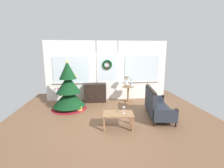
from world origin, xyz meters
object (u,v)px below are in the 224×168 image
at_px(flower_vase, 131,84).
at_px(wine_glass, 124,109).
at_px(christmas_tree, 69,91).
at_px(side_table, 128,91).
at_px(table_lamp, 127,79).
at_px(gift_box, 80,109).
at_px(dresser_cabinet, 95,93).
at_px(settee_sofa, 156,106).
at_px(coffee_table, 118,115).

relative_size(flower_vase, wine_glass, 1.79).
distance_m(christmas_tree, side_table, 2.40).
bearing_deg(table_lamp, christmas_tree, -165.61).
bearing_deg(gift_box, flower_vase, 20.12).
distance_m(flower_vase, wine_glass, 2.33).
bearing_deg(gift_box, dresser_cabinet, 61.68).
relative_size(christmas_tree, dresser_cabinet, 2.02).
xyz_separation_m(settee_sofa, gift_box, (-2.51, 0.81, -0.29)).
bearing_deg(coffee_table, table_lamp, 73.32).
height_order(flower_vase, gift_box, flower_vase).
bearing_deg(table_lamp, settee_sofa, -68.57).
bearing_deg(flower_vase, settee_sofa, -72.54).
relative_size(flower_vase, coffee_table, 0.39).
distance_m(settee_sofa, wine_glass, 1.36).
height_order(coffee_table, gift_box, coffee_table).
bearing_deg(wine_glass, table_lamp, 77.01).
bearing_deg(gift_box, coffee_table, -50.21).
distance_m(christmas_tree, table_lamp, 2.36).
height_order(christmas_tree, coffee_table, christmas_tree).
xyz_separation_m(dresser_cabinet, coffee_table, (0.62, -2.47, -0.03)).
distance_m(dresser_cabinet, coffee_table, 2.55).
xyz_separation_m(settee_sofa, coffee_table, (-1.33, -0.61, -0.02)).
xyz_separation_m(side_table, gift_box, (-1.93, -0.80, -0.41)).
relative_size(coffee_table, gift_box, 5.45).
xyz_separation_m(settee_sofa, table_lamp, (-0.65, 1.65, 0.59)).
height_order(settee_sofa, table_lamp, table_lamp).
relative_size(side_table, flower_vase, 1.96).
bearing_deg(side_table, dresser_cabinet, 169.98).
relative_size(settee_sofa, flower_vase, 4.61).
relative_size(christmas_tree, table_lamp, 4.17).
distance_m(settee_sofa, flower_vase, 1.68).
height_order(dresser_cabinet, table_lamp, table_lamp).
bearing_deg(settee_sofa, christmas_tree, 159.89).
height_order(christmas_tree, dresser_cabinet, christmas_tree).
bearing_deg(christmas_tree, wine_glass, -44.76).
bearing_deg(flower_vase, table_lamp, 147.99).
xyz_separation_m(christmas_tree, table_lamp, (2.27, 0.58, 0.29)).
bearing_deg(coffee_table, side_table, 71.63).
bearing_deg(gift_box, side_table, 22.61).
height_order(settee_sofa, wine_glass, settee_sofa).
distance_m(dresser_cabinet, gift_box, 1.22).
relative_size(dresser_cabinet, flower_vase, 2.59).
xyz_separation_m(flower_vase, coffee_table, (-0.84, -2.17, -0.45)).
height_order(dresser_cabinet, gift_box, dresser_cabinet).
relative_size(christmas_tree, flower_vase, 5.24).
bearing_deg(dresser_cabinet, gift_box, -118.32).
relative_size(settee_sofa, side_table, 2.35).
bearing_deg(gift_box, table_lamp, 24.29).
bearing_deg(side_table, settee_sofa, -69.95).
bearing_deg(wine_glass, gift_box, 132.32).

